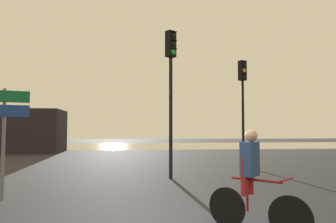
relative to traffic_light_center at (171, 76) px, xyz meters
name	(u,v)px	position (x,y,z in m)	size (l,w,h in m)	color
water_strip	(136,146)	(-0.70, 24.53, -3.45)	(80.00, 16.00, 0.01)	#9E937F
traffic_light_center	(171,76)	(0.00, 0.00, 0.00)	(0.40, 0.42, 5.02)	black
traffic_light_far_right	(243,93)	(3.68, 3.21, -0.16)	(0.38, 0.40, 4.78)	black
direction_sign_post	(4,122)	(-4.33, -2.89, -1.66)	(1.06, 0.36, 2.60)	slate
cyclist	(252,180)	(0.53, -5.99, -2.64)	(1.19, 1.28, 1.62)	black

